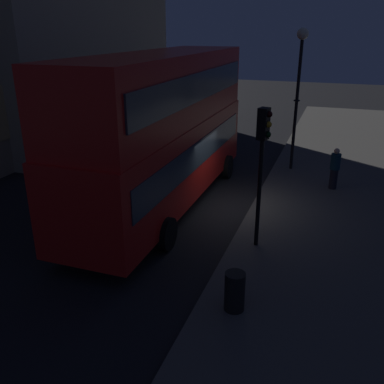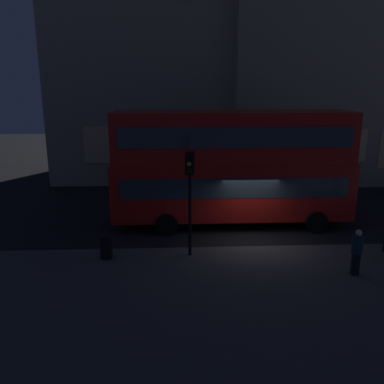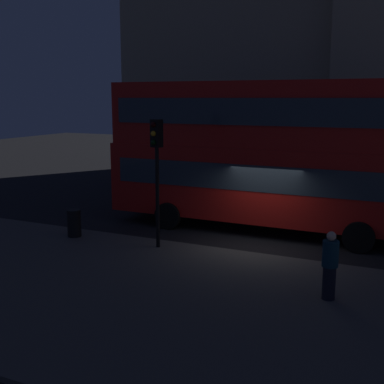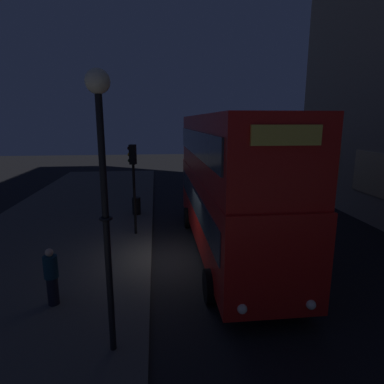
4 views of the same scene
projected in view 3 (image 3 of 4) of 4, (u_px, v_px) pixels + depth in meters
name	position (u px, v px, depth m)	size (l,w,h in m)	color
ground_plane	(256.00, 248.00, 16.01)	(80.00, 80.00, 0.00)	black
sidewalk_slab	(191.00, 304.00, 11.49)	(44.00, 8.40, 0.12)	#4C4944
building_with_clock	(276.00, 26.00, 28.04)	(16.26, 7.63, 17.65)	tan
double_decker_bus	(259.00, 149.00, 17.67)	(11.14, 2.95, 5.37)	red
traffic_light_near_kerb	(157.00, 157.00, 15.14)	(0.37, 0.39, 4.04)	black
pedestrian	(330.00, 265.00, 11.49)	(0.38, 0.38, 1.65)	black
litter_bin	(74.00, 223.00, 16.81)	(0.47, 0.47, 0.94)	black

